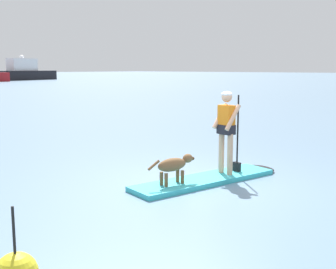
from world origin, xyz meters
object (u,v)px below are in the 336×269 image
object	(u,v)px
dog	(174,165)
person_paddler	(227,126)
moored_boat_starboard	(26,72)
paddleboard	(213,178)

from	to	relation	value
dog	person_paddler	bearing A→B (deg)	-12.35
dog	moored_boat_starboard	xyz separation A→B (m)	(39.43, 70.56, 1.06)
dog	moored_boat_starboard	size ratio (longest dim) A/B	0.08
person_paddler	dog	world-z (taller)	person_paddler
person_paddler	moored_boat_starboard	xyz separation A→B (m)	(38.06, 70.87, 0.41)
dog	paddleboard	bearing A→B (deg)	-12.35
paddleboard	person_paddler	distance (m)	1.13
paddleboard	moored_boat_starboard	bearing A→B (deg)	61.51
paddleboard	dog	size ratio (longest dim) A/B	3.32
person_paddler	dog	distance (m)	1.55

